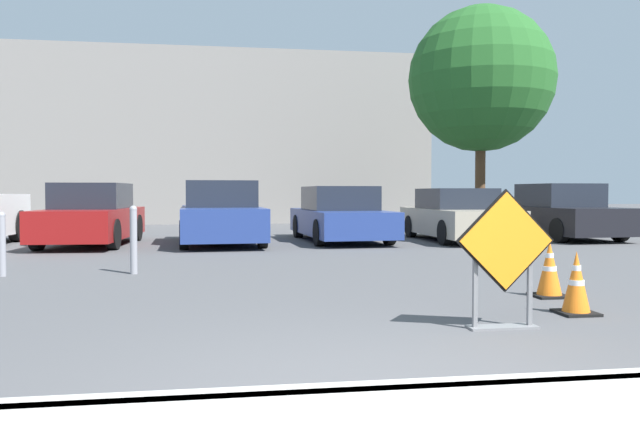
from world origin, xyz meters
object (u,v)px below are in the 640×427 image
Objects in this scene: traffic_cone_second at (549,269)px; parked_car_second at (221,215)px; parked_car_third at (340,216)px; bollard_nearest at (134,238)px; parked_car_nearest at (92,217)px; road_closed_sign at (505,254)px; traffic_cone_nearest at (576,284)px; parked_car_fourth at (457,216)px; parked_car_fifth at (561,214)px; bollard_second at (2,242)px.

parked_car_second is (-3.98, 8.50, 0.37)m from traffic_cone_second.
bollard_nearest is at bearing 50.37° from parked_car_third.
road_closed_sign is at bearing 122.40° from parked_car_nearest.
parked_car_nearest is (-6.77, 9.62, 0.37)m from traffic_cone_nearest.
parked_car_third is at bearing 95.84° from traffic_cone_second.
road_closed_sign is 10.79m from parked_car_fourth.
parked_car_third is at bearing -4.10° from parked_car_fifth.
parked_car_fifth is at bearing -175.69° from parked_car_nearest.
bollard_nearest is at bearing 141.36° from traffic_cone_nearest.
traffic_cone_nearest is at bearing 57.67° from parked_car_fifth.
bollard_nearest is (-5.01, 4.01, 0.24)m from traffic_cone_nearest.
parked_car_second is at bearing 0.94° from parked_car_fourth.
traffic_cone_second is 0.70× the size of bollard_second.
road_closed_sign is 0.29× the size of parked_car_second.
parked_car_nearest is 5.62m from bollard_second.
parked_car_fifth is (5.50, 9.88, 0.36)m from traffic_cone_nearest.
parked_car_third is 6.14m from parked_car_fifth.
parked_car_second is at bearing 59.74° from bollard_second.
traffic_cone_second is 6.07m from bollard_nearest.
road_closed_sign is 1.22× the size of bollard_nearest.
parked_car_fourth is 4.50× the size of bollard_second.
parked_car_second is at bearing 76.69° from bollard_nearest.
parked_car_nearest reaches higher than parked_car_third.
traffic_cone_nearest is at bearing 108.22° from parked_car_second.
parked_car_second reaches higher than parked_car_fourth.
parked_car_second is at bearing -1.11° from parked_car_fifth.
parked_car_fifth is (12.27, 0.26, -0.00)m from parked_car_nearest.
parked_car_third is (3.07, 0.43, -0.05)m from parked_car_second.
traffic_cone_nearest is at bearing -30.03° from bollard_second.
parked_car_nearest is at bearing -0.08° from parked_car_third.
traffic_cone_second is at bearing 75.81° from parked_car_fourth.
parked_car_second reaches higher than traffic_cone_second.
parked_car_fifth is 12.04m from bollard_nearest.
parked_car_fifth reaches higher than parked_car_third.
road_closed_sign is 10.54m from parked_car_third.
road_closed_sign reaches higher than traffic_cone_nearest.
bollard_second reaches higher than traffic_cone_second.
parked_car_nearest is at bearing 107.36° from bollard_nearest.
parked_car_fifth is 13.75m from bollard_second.
traffic_cone_nearest is 10.00m from parked_car_third.
road_closed_sign is 12.32m from parked_car_fifth.
road_closed_sign is at bearing -152.13° from traffic_cone_nearest.
bollard_second is (-5.88, 4.56, -0.18)m from road_closed_sign.
bollard_second is at bearing 91.43° from parked_car_nearest.
parked_car_third is at bearing 93.65° from traffic_cone_nearest.
parked_car_nearest is 3.07m from parked_car_second.
parked_car_fourth is (9.20, 0.03, -0.05)m from parked_car_nearest.
parked_car_third is at bearing 43.47° from bollard_second.
parked_car_third reaches higher than bollard_nearest.
parked_car_fifth is (3.07, 0.23, 0.05)m from parked_car_fourth.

